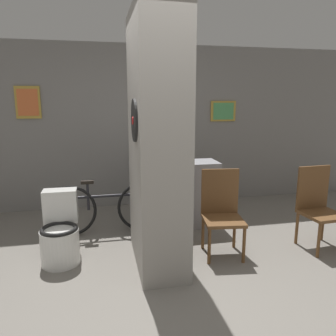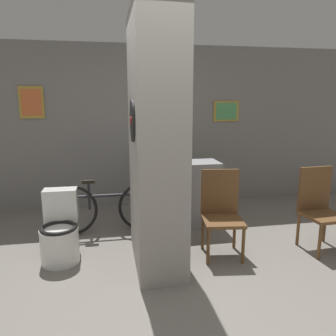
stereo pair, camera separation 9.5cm
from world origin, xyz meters
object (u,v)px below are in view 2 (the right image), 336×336
Objects in this scene: bottle_tall at (188,156)px; chair_by_doorway at (320,206)px; toilet at (60,233)px; bicycle at (108,207)px; chair_near_pillar at (221,210)px.

chair_by_doorway is at bearing -33.04° from bottle_tall.
toilet is 0.47× the size of bicycle.
chair_near_pillar is 1.19m from chair_by_doorway.
chair_by_doorway reaches higher than toilet.
chair_near_pillar is 1.00× the size of chair_by_doorway.
bicycle is at bearing 155.99° from chair_by_doorway.
toilet reaches higher than bicycle.
bottle_tall is at bearing 0.45° from bicycle.
chair_by_doorway is at bearing -19.93° from bicycle.
chair_by_doorway is (2.98, -0.23, 0.20)m from toilet.
bottle_tall is at bearing 22.68° from toilet.
bicycle is (-1.26, 0.82, -0.16)m from chair_near_pillar.
toilet is 1.86m from bottle_tall.
chair_by_doorway is 1.72m from bottle_tall.
bicycle is at bearing -179.55° from bottle_tall.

